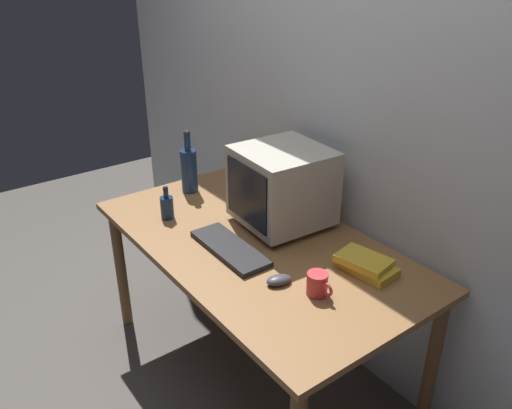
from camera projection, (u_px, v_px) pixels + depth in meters
name	position (u px, v px, depth m)	size (l,w,h in m)	color
ground_plane	(256.00, 368.00, 2.63)	(6.00, 6.00, 0.00)	#56514C
back_wall	(343.00, 112.00, 2.34)	(4.00, 0.08, 2.50)	silver
desk	(256.00, 257.00, 2.34)	(1.57, 0.86, 0.75)	olive
crt_monitor	(282.00, 186.00, 2.36)	(0.40, 0.41, 0.37)	#B2AD9E
keyboard	(229.00, 248.00, 2.22)	(0.42, 0.15, 0.02)	black
computer_mouse	(279.00, 280.00, 2.00)	(0.06, 0.10, 0.04)	#3F3F47
bottle_tall	(189.00, 169.00, 2.71)	(0.09, 0.09, 0.34)	navy
bottle_short	(167.00, 206.00, 2.47)	(0.06, 0.06, 0.17)	navy
book_stack	(365.00, 264.00, 2.07)	(0.24, 0.18, 0.06)	gold
mug	(318.00, 284.00, 1.93)	(0.12, 0.08, 0.09)	#CC383D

